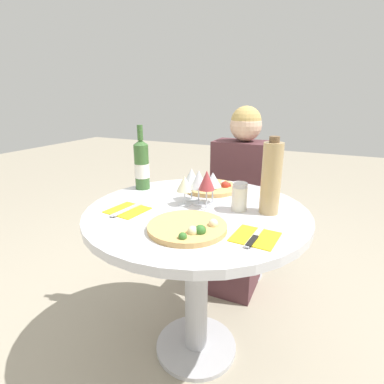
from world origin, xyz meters
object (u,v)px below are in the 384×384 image
at_px(chair_behind_diner, 243,214).
at_px(tall_carafe, 271,178).
at_px(dining_table, 197,240).
at_px(seated_diner, 238,208).
at_px(pizza_large, 189,227).
at_px(wine_bottle, 142,165).

relative_size(chair_behind_diner, tall_carafe, 2.82).
height_order(dining_table, seated_diner, seated_diner).
bearing_deg(chair_behind_diner, pizza_large, 93.63).
bearing_deg(dining_table, pizza_large, -74.01).
xyz_separation_m(pizza_large, tall_carafe, (0.23, 0.30, 0.14)).
bearing_deg(seated_diner, pizza_large, 94.21).
xyz_separation_m(chair_behind_diner, wine_bottle, (-0.37, -0.67, 0.46)).
bearing_deg(dining_table, seated_diner, 90.41).
height_order(seated_diner, tall_carafe, seated_diner).
bearing_deg(chair_behind_diner, wine_bottle, 60.71).
height_order(pizza_large, wine_bottle, wine_bottle).
bearing_deg(wine_bottle, chair_behind_diner, 60.71).
bearing_deg(seated_diner, dining_table, 90.41).
distance_m(dining_table, wine_bottle, 0.49).
relative_size(seated_diner, wine_bottle, 3.55).
bearing_deg(chair_behind_diner, dining_table, 90.34).
distance_m(dining_table, pizza_large, 0.27).
bearing_deg(pizza_large, seated_diner, 94.21).
relative_size(dining_table, wine_bottle, 2.92).
relative_size(pizza_large, tall_carafe, 0.92).
height_order(dining_table, pizza_large, pizza_large).
distance_m(dining_table, tall_carafe, 0.43).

